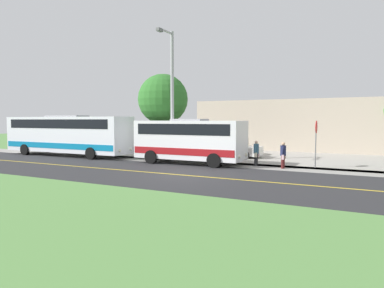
{
  "coord_description": "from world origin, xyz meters",
  "views": [
    {
      "loc": [
        15.94,
        8.7,
        2.93
      ],
      "look_at": [
        -3.5,
        -1.14,
        1.4
      ],
      "focal_mm": 32.31,
      "sensor_mm": 36.0,
      "label": 1
    }
  ],
  "objects_px": {
    "shuttle_bus_front": "(190,139)",
    "street_light_pole": "(171,91)",
    "transit_bus_rear": "(67,134)",
    "stop_sign": "(316,136)",
    "commercial_building": "(295,125)",
    "tree_curbside": "(163,99)",
    "parked_car_near": "(232,148)",
    "pedestrian_with_bags": "(283,154)",
    "pedestrian_waiting": "(256,152)"
  },
  "relations": [
    {
      "from": "pedestrian_with_bags",
      "to": "tree_curbside",
      "type": "distance_m",
      "value": 10.87
    },
    {
      "from": "transit_bus_rear",
      "to": "parked_car_near",
      "type": "height_order",
      "value": "transit_bus_rear"
    },
    {
      "from": "tree_curbside",
      "to": "commercial_building",
      "type": "xyz_separation_m",
      "value": [
        -14.0,
        7.65,
        -2.12
      ]
    },
    {
      "from": "pedestrian_with_bags",
      "to": "tree_curbside",
      "type": "relative_size",
      "value": 0.25
    },
    {
      "from": "transit_bus_rear",
      "to": "pedestrian_with_bags",
      "type": "relative_size",
      "value": 7.37
    },
    {
      "from": "tree_curbside",
      "to": "stop_sign",
      "type": "bearing_deg",
      "value": 83.64
    },
    {
      "from": "transit_bus_rear",
      "to": "stop_sign",
      "type": "xyz_separation_m",
      "value": [
        -1.6,
        19.01,
        0.16
      ]
    },
    {
      "from": "stop_sign",
      "to": "street_light_pole",
      "type": "height_order",
      "value": "street_light_pole"
    },
    {
      "from": "parked_car_near",
      "to": "commercial_building",
      "type": "xyz_separation_m",
      "value": [
        -11.6,
        2.71,
        1.73
      ]
    },
    {
      "from": "pedestrian_with_bags",
      "to": "street_light_pole",
      "type": "bearing_deg",
      "value": -89.08
    },
    {
      "from": "parked_car_near",
      "to": "pedestrian_waiting",
      "type": "bearing_deg",
      "value": 36.63
    },
    {
      "from": "pedestrian_waiting",
      "to": "commercial_building",
      "type": "distance_m",
      "value": 15.99
    },
    {
      "from": "pedestrian_waiting",
      "to": "commercial_building",
      "type": "bearing_deg",
      "value": -178.24
    },
    {
      "from": "pedestrian_waiting",
      "to": "stop_sign",
      "type": "height_order",
      "value": "stop_sign"
    },
    {
      "from": "shuttle_bus_front",
      "to": "parked_car_near",
      "type": "relative_size",
      "value": 1.67
    },
    {
      "from": "stop_sign",
      "to": "street_light_pole",
      "type": "distance_m",
      "value": 9.95
    },
    {
      "from": "parked_car_near",
      "to": "commercial_building",
      "type": "height_order",
      "value": "commercial_building"
    },
    {
      "from": "parked_car_near",
      "to": "commercial_building",
      "type": "bearing_deg",
      "value": 166.83
    },
    {
      "from": "transit_bus_rear",
      "to": "tree_curbside",
      "type": "distance_m",
      "value": 8.36
    },
    {
      "from": "parked_car_near",
      "to": "tree_curbside",
      "type": "relative_size",
      "value": 0.69
    },
    {
      "from": "pedestrian_with_bags",
      "to": "parked_car_near",
      "type": "relative_size",
      "value": 0.36
    },
    {
      "from": "shuttle_bus_front",
      "to": "street_light_pole",
      "type": "xyz_separation_m",
      "value": [
        -0.4,
        -1.62,
        3.26
      ]
    },
    {
      "from": "pedestrian_waiting",
      "to": "stop_sign",
      "type": "distance_m",
      "value": 3.75
    },
    {
      "from": "transit_bus_rear",
      "to": "commercial_building",
      "type": "xyz_separation_m",
      "value": [
        -16.9,
        15.0,
        0.62
      ]
    },
    {
      "from": "pedestrian_waiting",
      "to": "tree_curbside",
      "type": "xyz_separation_m",
      "value": [
        -1.91,
        -8.14,
        3.68
      ]
    },
    {
      "from": "shuttle_bus_front",
      "to": "pedestrian_with_bags",
      "type": "xyz_separation_m",
      "value": [
        -0.52,
        6.08,
        -0.79
      ]
    },
    {
      "from": "shuttle_bus_front",
      "to": "street_light_pole",
      "type": "relative_size",
      "value": 0.83
    },
    {
      "from": "street_light_pole",
      "to": "tree_curbside",
      "type": "height_order",
      "value": "street_light_pole"
    },
    {
      "from": "transit_bus_rear",
      "to": "stop_sign",
      "type": "distance_m",
      "value": 19.08
    },
    {
      "from": "pedestrian_with_bags",
      "to": "commercial_building",
      "type": "height_order",
      "value": "commercial_building"
    },
    {
      "from": "street_light_pole",
      "to": "commercial_building",
      "type": "xyz_separation_m",
      "value": [
        -16.51,
        5.41,
        -2.49
      ]
    },
    {
      "from": "pedestrian_waiting",
      "to": "tree_curbside",
      "type": "height_order",
      "value": "tree_curbside"
    },
    {
      "from": "stop_sign",
      "to": "commercial_building",
      "type": "distance_m",
      "value": 15.82
    },
    {
      "from": "tree_curbside",
      "to": "parked_car_near",
      "type": "bearing_deg",
      "value": 115.96
    },
    {
      "from": "stop_sign",
      "to": "commercial_building",
      "type": "height_order",
      "value": "commercial_building"
    },
    {
      "from": "tree_curbside",
      "to": "commercial_building",
      "type": "relative_size",
      "value": 0.36
    },
    {
      "from": "pedestrian_with_bags",
      "to": "transit_bus_rear",
      "type": "bearing_deg",
      "value": -88.29
    },
    {
      "from": "transit_bus_rear",
      "to": "stop_sign",
      "type": "height_order",
      "value": "transit_bus_rear"
    },
    {
      "from": "commercial_building",
      "to": "tree_curbside",
      "type": "bearing_deg",
      "value": -28.65
    },
    {
      "from": "street_light_pole",
      "to": "stop_sign",
      "type": "bearing_deg",
      "value": 97.32
    },
    {
      "from": "tree_curbside",
      "to": "street_light_pole",
      "type": "bearing_deg",
      "value": 41.74
    },
    {
      "from": "pedestrian_with_bags",
      "to": "tree_curbside",
      "type": "xyz_separation_m",
      "value": [
        -2.39,
        -9.94,
        3.68
      ]
    },
    {
      "from": "shuttle_bus_front",
      "to": "pedestrian_with_bags",
      "type": "bearing_deg",
      "value": 94.9
    },
    {
      "from": "tree_curbside",
      "to": "commercial_building",
      "type": "height_order",
      "value": "tree_curbside"
    },
    {
      "from": "pedestrian_waiting",
      "to": "parked_car_near",
      "type": "bearing_deg",
      "value": -143.37
    },
    {
      "from": "transit_bus_rear",
      "to": "pedestrian_waiting",
      "type": "distance_m",
      "value": 15.55
    },
    {
      "from": "pedestrian_waiting",
      "to": "shuttle_bus_front",
      "type": "bearing_deg",
      "value": -76.85
    },
    {
      "from": "street_light_pole",
      "to": "tree_curbside",
      "type": "bearing_deg",
      "value": -138.26
    },
    {
      "from": "shuttle_bus_front",
      "to": "street_light_pole",
      "type": "distance_m",
      "value": 3.66
    },
    {
      "from": "transit_bus_rear",
      "to": "commercial_building",
      "type": "bearing_deg",
      "value": 138.42
    }
  ]
}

